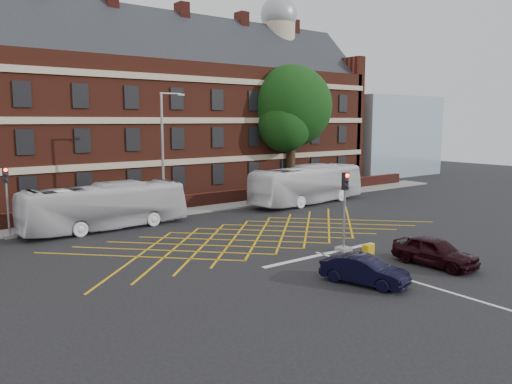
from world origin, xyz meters
TOP-DOWN VIEW (x-y plane):
  - ground at (0.00, 0.00)m, footprint 120.00×120.00m
  - victorian_building at (0.25, 22.00)m, footprint 51.00×12.17m
  - boundary_wall at (0.00, 13.00)m, footprint 56.00×0.50m
  - far_pavement at (0.00, 12.00)m, footprint 60.00×3.00m
  - glass_block at (34.00, 21.00)m, footprint 14.00×10.00m
  - box_junction_hatching at (0.00, 2.00)m, footprint 8.22×8.22m
  - stop_line at (0.00, -3.50)m, footprint 8.00×0.30m
  - centre_line at (0.00, -10.00)m, footprint 0.15×14.00m
  - bus_left at (-6.85, 9.46)m, footprint 10.80×2.87m
  - bus_right at (10.54, 9.03)m, footprint 11.84×3.91m
  - car_navy at (-1.99, -8.00)m, footprint 2.35×3.96m
  - car_maroon at (2.90, -8.22)m, footprint 1.83×4.21m
  - deciduous_tree at (14.32, 15.60)m, footprint 8.10×8.00m
  - traffic_light_near at (1.43, -3.63)m, footprint 0.70×0.70m
  - traffic_light_far at (-12.36, 10.59)m, footprint 0.70×0.70m
  - street_lamp at (-2.44, 9.79)m, footprint 2.25×1.00m
  - utility_cabinet at (0.72, -5.93)m, footprint 0.50×0.37m

SIDE VIEW (x-z plane):
  - ground at x=0.00m, z-range 0.00..0.00m
  - box_junction_hatching at x=0.00m, z-range 0.00..0.02m
  - stop_line at x=0.00m, z-range 0.00..0.02m
  - centre_line at x=0.00m, z-range 0.00..0.02m
  - far_pavement at x=0.00m, z-range 0.00..0.12m
  - utility_cabinet at x=0.72m, z-range 0.00..0.92m
  - boundary_wall at x=0.00m, z-range 0.00..1.10m
  - car_navy at x=-1.99m, z-range 0.00..1.23m
  - car_maroon at x=2.90m, z-range 0.00..1.41m
  - bus_left at x=-6.85m, z-range 0.00..2.99m
  - bus_right at x=10.54m, z-range 0.00..3.24m
  - traffic_light_near at x=1.43m, z-range -0.37..3.90m
  - traffic_light_far at x=-12.36m, z-range -0.37..3.90m
  - street_lamp at x=-2.44m, z-range -1.39..7.51m
  - glass_block at x=34.00m, z-range 0.00..10.00m
  - deciduous_tree at x=14.32m, z-range 1.62..14.00m
  - victorian_building at x=0.25m, z-range -2.36..18.04m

